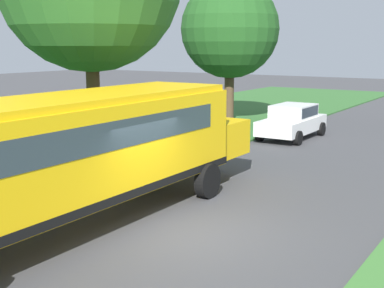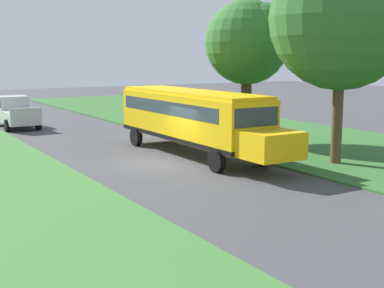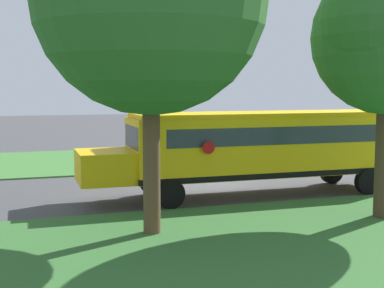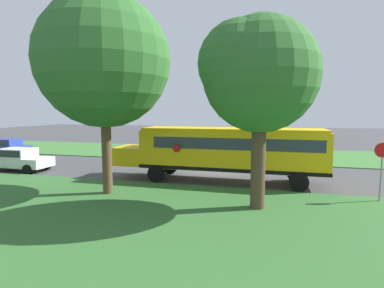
% 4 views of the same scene
% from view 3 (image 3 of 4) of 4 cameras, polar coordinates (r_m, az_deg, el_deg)
% --- Properties ---
extents(ground_plane, '(120.00, 120.00, 0.00)m').
position_cam_3_polar(ground_plane, '(22.46, 2.13, -4.44)').
color(ground_plane, '#424244').
extents(grass_verge, '(12.00, 80.00, 0.08)m').
position_cam_3_polar(grass_verge, '(13.76, 16.83, -11.35)').
color(grass_verge, '#33662D').
rests_on(grass_verge, ground).
extents(grass_far_side, '(10.00, 80.00, 0.07)m').
position_cam_3_polar(grass_far_side, '(30.96, -3.58, -1.48)').
color(grass_far_side, '#3D7533').
rests_on(grass_far_side, ground).
extents(school_bus, '(2.85, 12.42, 3.16)m').
position_cam_3_polar(school_bus, '(20.50, 7.27, -0.07)').
color(school_bus, yellow).
rests_on(school_bus, ground).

